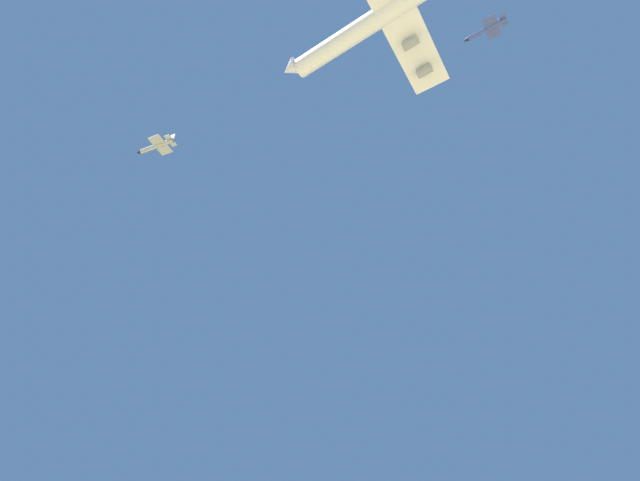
# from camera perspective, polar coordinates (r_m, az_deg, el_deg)

# --- Properties ---
(carrier_jet) EXTENTS (56.04, 65.49, 19.08)m
(carrier_jet) POSITION_cam_1_polar(r_m,az_deg,el_deg) (163.33, 8.61, 25.48)
(carrier_jet) COLOR white
(chase_jet_left_wing) EXTENTS (13.25, 12.39, 4.00)m
(chase_jet_left_wing) POSITION_cam_1_polar(r_m,az_deg,el_deg) (173.60, -18.78, 10.57)
(chase_jet_left_wing) COLOR #999EA3
(chase_jet_high_escort) EXTENTS (11.74, 13.74, 4.00)m
(chase_jet_high_escort) POSITION_cam_1_polar(r_m,az_deg,el_deg) (184.70, 19.18, 22.60)
(chase_jet_high_escort) COLOR #38478C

